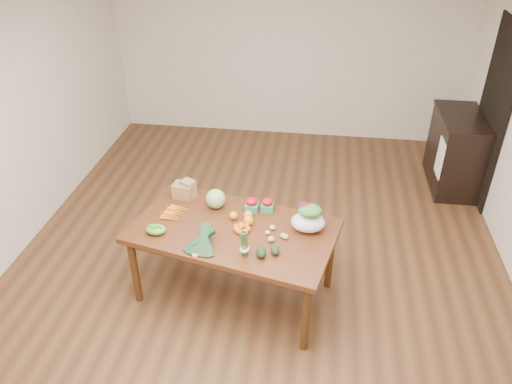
# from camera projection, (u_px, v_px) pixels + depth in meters

# --- Properties ---
(floor) EXTENTS (6.00, 6.00, 0.00)m
(floor) POSITION_uv_depth(u_px,v_px,m) (260.00, 254.00, 5.24)
(floor) COLOR brown
(floor) RESTS_ON ground
(room_walls) EXTENTS (5.02, 6.02, 2.70)m
(room_walls) POSITION_uv_depth(u_px,v_px,m) (260.00, 138.00, 4.52)
(room_walls) COLOR beige
(room_walls) RESTS_ON floor
(dining_table) EXTENTS (1.93, 1.34, 0.75)m
(dining_table) POSITION_uv_depth(u_px,v_px,m) (234.00, 262.00, 4.56)
(dining_table) COLOR #4A2411
(dining_table) RESTS_ON floor
(doorway_dark) EXTENTS (0.02, 1.00, 2.10)m
(doorway_dark) POSITION_uv_depth(u_px,v_px,m) (492.00, 114.00, 5.72)
(doorway_dark) COLOR black
(doorway_dark) RESTS_ON floor
(cabinet) EXTENTS (0.52, 1.02, 0.94)m
(cabinet) POSITION_uv_depth(u_px,v_px,m) (455.00, 151.00, 6.20)
(cabinet) COLOR black
(cabinet) RESTS_ON floor
(dish_towel) EXTENTS (0.02, 0.28, 0.45)m
(dish_towel) POSITION_uv_depth(u_px,v_px,m) (440.00, 158.00, 5.88)
(dish_towel) COLOR white
(dish_towel) RESTS_ON cabinet
(paper_bag) EXTENTS (0.29, 0.26, 0.18)m
(paper_bag) POSITION_uv_depth(u_px,v_px,m) (183.00, 189.00, 4.75)
(paper_bag) COLOR olive
(paper_bag) RESTS_ON dining_table
(cabbage) EXTENTS (0.18, 0.18, 0.18)m
(cabbage) POSITION_uv_depth(u_px,v_px,m) (216.00, 199.00, 4.60)
(cabbage) COLOR #91B065
(cabbage) RESTS_ON dining_table
(strawberry_basket_a) EXTENTS (0.14, 0.14, 0.10)m
(strawberry_basket_a) POSITION_uv_depth(u_px,v_px,m) (252.00, 206.00, 4.57)
(strawberry_basket_a) COLOR red
(strawberry_basket_a) RESTS_ON dining_table
(strawberry_basket_b) EXTENTS (0.13, 0.13, 0.10)m
(strawberry_basket_b) POSITION_uv_depth(u_px,v_px,m) (267.00, 206.00, 4.57)
(strawberry_basket_b) COLOR red
(strawberry_basket_b) RESTS_ON dining_table
(orange_a) EXTENTS (0.08, 0.08, 0.08)m
(orange_a) POSITION_uv_depth(u_px,v_px,m) (234.00, 216.00, 4.46)
(orange_a) COLOR orange
(orange_a) RESTS_ON dining_table
(orange_b) EXTENTS (0.08, 0.08, 0.08)m
(orange_b) POSITION_uv_depth(u_px,v_px,m) (248.00, 215.00, 4.46)
(orange_b) COLOR orange
(orange_b) RESTS_ON dining_table
(orange_c) EXTENTS (0.09, 0.09, 0.09)m
(orange_c) POSITION_uv_depth(u_px,v_px,m) (248.00, 221.00, 4.38)
(orange_c) COLOR #F4A50E
(orange_c) RESTS_ON dining_table
(mandarin_cluster) EXTENTS (0.22, 0.22, 0.08)m
(mandarin_cluster) POSITION_uv_depth(u_px,v_px,m) (241.00, 228.00, 4.30)
(mandarin_cluster) COLOR orange
(mandarin_cluster) RESTS_ON dining_table
(carrots) EXTENTS (0.27, 0.29, 0.03)m
(carrots) POSITION_uv_depth(u_px,v_px,m) (175.00, 213.00, 4.54)
(carrots) COLOR orange
(carrots) RESTS_ON dining_table
(snap_pea_bag) EXTENTS (0.17, 0.13, 0.08)m
(snap_pea_bag) POSITION_uv_depth(u_px,v_px,m) (156.00, 230.00, 4.28)
(snap_pea_bag) COLOR #6DB43D
(snap_pea_bag) RESTS_ON dining_table
(kale_bunch) EXTENTS (0.40, 0.46, 0.16)m
(kale_bunch) POSITION_uv_depth(u_px,v_px,m) (200.00, 242.00, 4.08)
(kale_bunch) COLOR black
(kale_bunch) RESTS_ON dining_table
(asparagus_bundle) EXTENTS (0.10, 0.13, 0.26)m
(asparagus_bundle) POSITION_uv_depth(u_px,v_px,m) (244.00, 243.00, 3.99)
(asparagus_bundle) COLOR #4A7736
(asparagus_bundle) RESTS_ON dining_table
(potato_a) EXTENTS (0.04, 0.04, 0.04)m
(potato_a) POSITION_uv_depth(u_px,v_px,m) (268.00, 233.00, 4.28)
(potato_a) COLOR #D8CB7C
(potato_a) RESTS_ON dining_table
(potato_b) EXTENTS (0.06, 0.05, 0.05)m
(potato_b) POSITION_uv_depth(u_px,v_px,m) (271.00, 239.00, 4.19)
(potato_b) COLOR tan
(potato_b) RESTS_ON dining_table
(potato_c) EXTENTS (0.05, 0.05, 0.04)m
(potato_c) POSITION_uv_depth(u_px,v_px,m) (283.00, 235.00, 4.24)
(potato_c) COLOR tan
(potato_c) RESTS_ON dining_table
(potato_d) EXTENTS (0.05, 0.05, 0.05)m
(potato_d) POSITION_uv_depth(u_px,v_px,m) (272.00, 228.00, 4.34)
(potato_d) COLOR tan
(potato_d) RESTS_ON dining_table
(potato_e) EXTENTS (0.05, 0.05, 0.05)m
(potato_e) POSITION_uv_depth(u_px,v_px,m) (285.00, 237.00, 4.23)
(potato_e) COLOR #DDB77F
(potato_e) RESTS_ON dining_table
(avocado_a) EXTENTS (0.11, 0.14, 0.08)m
(avocado_a) POSITION_uv_depth(u_px,v_px,m) (261.00, 252.00, 4.02)
(avocado_a) COLOR black
(avocado_a) RESTS_ON dining_table
(avocado_b) EXTENTS (0.10, 0.12, 0.07)m
(avocado_b) POSITION_uv_depth(u_px,v_px,m) (275.00, 250.00, 4.05)
(avocado_b) COLOR black
(avocado_b) RESTS_ON dining_table
(salad_bag) EXTENTS (0.34, 0.28, 0.23)m
(salad_bag) POSITION_uv_depth(u_px,v_px,m) (308.00, 219.00, 4.28)
(salad_bag) COLOR silver
(salad_bag) RESTS_ON dining_table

